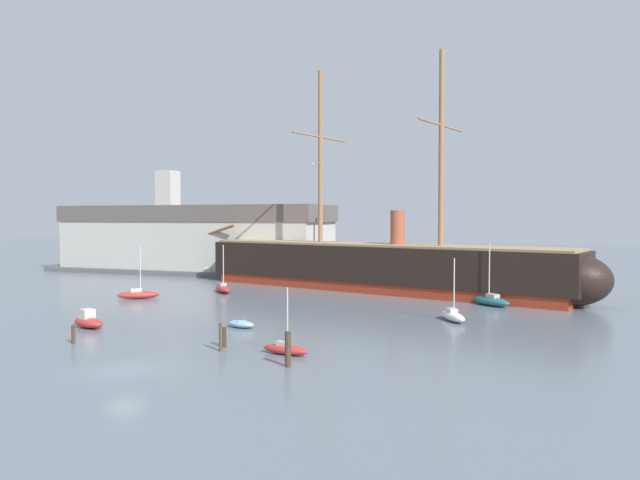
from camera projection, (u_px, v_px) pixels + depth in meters
ground_plane at (125, 370)px, 37.86m from camera, size 400.00×400.00×0.00m
tall_ship at (376, 266)px, 78.90m from camera, size 61.26×22.03×30.11m
motorboat_foreground_left at (88, 321)px, 52.42m from camera, size 4.17×2.82×1.62m
sailboat_foreground_right at (285, 349)px, 42.18m from camera, size 3.79×1.69×4.76m
dinghy_near_centre at (241, 324)px, 52.41m from camera, size 2.91×1.73×0.64m
sailboat_mid_left at (138, 294)px, 71.03m from camera, size 4.76×3.98×6.27m
sailboat_mid_right at (453, 316)px, 55.81m from camera, size 3.48×4.59×5.90m
sailboat_alongside_bow at (223, 288)px, 77.00m from camera, size 4.28×4.38×6.13m
sailboat_alongside_stern at (491, 300)px, 65.45m from camera, size 5.03×4.60×6.84m
motorboat_far_left at (208, 274)px, 97.31m from camera, size 3.50×2.03×1.38m
dinghy_far_right at (598, 294)px, 73.78m from camera, size 2.16×1.18×0.48m
motorboat_distant_centre at (406, 273)px, 97.35m from camera, size 1.88×3.83×1.56m
mooring_piling_nearest at (73, 334)px, 45.80m from camera, size 0.29×0.29×1.40m
mooring_piling_left_pair at (288, 349)px, 38.65m from camera, size 0.39×0.39×2.29m
mooring_piling_right_pair at (224, 337)px, 44.59m from camera, size 0.40×0.40×1.47m
mooring_piling_midwater at (221, 337)px, 43.18m from camera, size 0.25×0.25×2.06m
dockside_warehouse_left at (195, 239)px, 105.85m from camera, size 52.61×16.62×18.04m
seagull_in_flight at (314, 164)px, 51.06m from camera, size 1.16×0.50×0.13m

